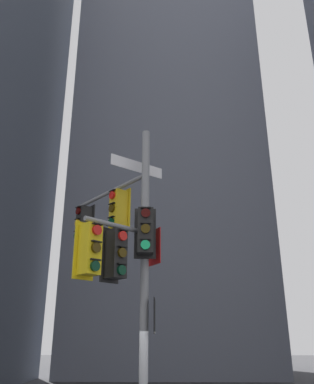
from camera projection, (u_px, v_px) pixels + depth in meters
building_mid_block at (167, 128)px, 37.34m from camera, size 14.36×14.36×41.78m
signal_pole_assembly at (119, 244)px, 9.09m from camera, size 2.49×3.77×7.15m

